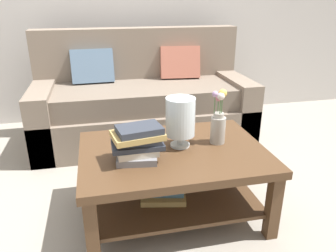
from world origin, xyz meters
The scene contains 6 objects.
ground_plane centered at (0.00, 0.00, 0.00)m, with size 10.00×10.00×0.00m, color gray.
couch centered at (0.09, 0.91, 0.36)m, with size 2.07×0.90×1.06m.
coffee_table centered at (0.08, -0.42, 0.33)m, with size 1.15×0.82×0.47m.
book_stack_main centered at (-0.15, -0.50, 0.57)m, with size 0.31×0.24×0.21m.
glass_hurricane_vase centered at (0.14, -0.37, 0.66)m, with size 0.18×0.18×0.32m.
flower_pitcher centered at (0.39, -0.37, 0.60)m, with size 0.10×0.10×0.36m.
Camera 1 is at (-0.35, -2.19, 1.36)m, focal length 34.88 mm.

